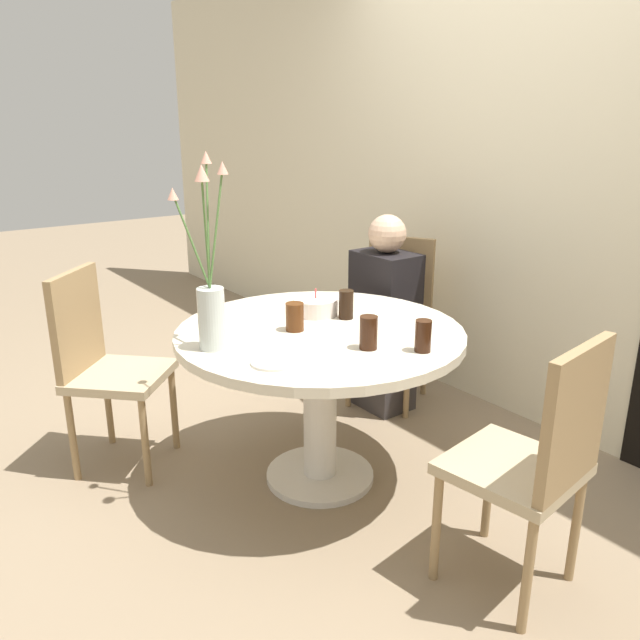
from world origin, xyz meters
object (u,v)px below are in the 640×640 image
at_px(chair_far_back, 102,358).
at_px(side_plate, 273,362).
at_px(chair_right_flank, 537,455).
at_px(drink_glass_0, 346,304).
at_px(birthday_cake, 316,306).
at_px(drink_glass_2, 369,333).
at_px(flower_vase, 210,297).
at_px(drink_glass_1, 423,336).
at_px(chair_left_flank, 394,310).
at_px(person_woman, 384,320).
at_px(drink_glass_3, 295,317).

distance_m(chair_far_back, side_plate, 0.99).
bearing_deg(chair_far_back, chair_right_flank, -108.51).
relative_size(side_plate, drink_glass_0, 1.29).
height_order(birthday_cake, drink_glass_2, drink_glass_2).
xyz_separation_m(chair_right_flank, flower_vase, (-1.05, -0.60, 0.39)).
bearing_deg(drink_glass_1, birthday_cake, -176.20).
height_order(chair_left_flank, chair_far_back, same).
relative_size(flower_vase, drink_glass_2, 5.61).
bearing_deg(drink_glass_0, chair_right_flank, -2.61).
distance_m(birthday_cake, person_woman, 0.70).
bearing_deg(drink_glass_0, drink_glass_3, -89.74).
height_order(chair_left_flank, side_plate, chair_left_flank).
bearing_deg(drink_glass_0, drink_glass_2, -26.38).
bearing_deg(flower_vase, chair_right_flank, 29.62).
bearing_deg(chair_far_back, flower_vase, -114.48).
bearing_deg(side_plate, chair_right_flank, 32.94).
relative_size(flower_vase, side_plate, 4.45).
height_order(flower_vase, drink_glass_0, flower_vase).
bearing_deg(chair_left_flank, person_woman, -90.00).
relative_size(birthday_cake, drink_glass_3, 1.72).
relative_size(chair_far_back, drink_glass_1, 7.48).
distance_m(birthday_cake, flower_vase, 0.61).
xyz_separation_m(side_plate, drink_glass_2, (0.09, 0.38, 0.06)).
height_order(birthday_cake, drink_glass_1, drink_glass_1).
height_order(flower_vase, drink_glass_3, flower_vase).
relative_size(chair_left_flank, side_plate, 5.65).
distance_m(drink_glass_2, person_woman, 1.04).
xyz_separation_m(chair_right_flank, drink_glass_1, (-0.54, 0.02, 0.25)).
distance_m(chair_far_back, drink_glass_1, 1.45).
relative_size(chair_left_flank, drink_glass_1, 7.48).
distance_m(chair_left_flank, drink_glass_0, 0.85).
height_order(chair_right_flank, drink_glass_2, chair_right_flank).
bearing_deg(side_plate, drink_glass_1, 65.84).
relative_size(chair_far_back, chair_right_flank, 1.00).
height_order(flower_vase, person_woman, flower_vase).
bearing_deg(birthday_cake, flower_vase, -78.86).
height_order(chair_right_flank, drink_glass_3, chair_right_flank).
height_order(chair_far_back, birthday_cake, chair_far_back).
relative_size(chair_far_back, drink_glass_2, 7.13).
distance_m(drink_glass_2, drink_glass_3, 0.36).
relative_size(flower_vase, drink_glass_0, 5.72).
relative_size(chair_far_back, side_plate, 5.65).
xyz_separation_m(chair_left_flank, drink_glass_2, (0.77, -0.87, 0.25)).
bearing_deg(drink_glass_1, chair_far_back, -143.39).
bearing_deg(drink_glass_3, chair_far_back, -137.19).
xyz_separation_m(chair_far_back, side_plate, (0.92, 0.33, 0.19)).
distance_m(chair_left_flank, drink_glass_3, 1.09).
bearing_deg(chair_left_flank, side_plate, -89.58).
distance_m(drink_glass_0, drink_glass_1, 0.50).
height_order(side_plate, drink_glass_0, drink_glass_0).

